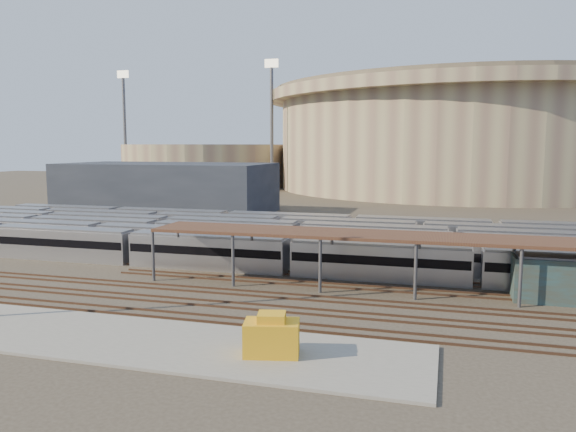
# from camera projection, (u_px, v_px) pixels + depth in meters

# --- Properties ---
(ground) EXTENTS (420.00, 420.00, 0.00)m
(ground) POSITION_uv_depth(u_px,v_px,m) (223.00, 289.00, 53.06)
(ground) COLOR #383026
(ground) RESTS_ON ground
(apron) EXTENTS (50.00, 9.00, 0.20)m
(apron) POSITION_uv_depth(u_px,v_px,m) (77.00, 334.00, 40.11)
(apron) COLOR gray
(apron) RESTS_ON ground
(subway_trains) EXTENTS (122.52, 23.90, 3.60)m
(subway_trains) POSITION_uv_depth(u_px,v_px,m) (295.00, 240.00, 69.94)
(subway_trains) COLOR #ADADB1
(subway_trains) RESTS_ON ground
(inspection_shed) EXTENTS (60.30, 6.00, 5.30)m
(inspection_shed) POSITION_uv_depth(u_px,v_px,m) (467.00, 241.00, 50.26)
(inspection_shed) COLOR #4F4F54
(inspection_shed) RESTS_ON ground
(empty_tracks) EXTENTS (170.00, 9.62, 0.18)m
(empty_tracks) POSITION_uv_depth(u_px,v_px,m) (200.00, 302.00, 48.28)
(empty_tracks) COLOR #4C3323
(empty_tracks) RESTS_ON ground
(stadium) EXTENTS (124.00, 124.00, 32.50)m
(stadium) POSITION_uv_depth(u_px,v_px,m) (466.00, 137.00, 177.76)
(stadium) COLOR tan
(stadium) RESTS_ON ground
(secondary_arena) EXTENTS (56.00, 56.00, 14.00)m
(secondary_arena) POSITION_uv_depth(u_px,v_px,m) (206.00, 165.00, 192.61)
(secondary_arena) COLOR tan
(secondary_arena) RESTS_ON ground
(service_building) EXTENTS (42.00, 20.00, 10.00)m
(service_building) POSITION_uv_depth(u_px,v_px,m) (167.00, 188.00, 114.48)
(service_building) COLOR #1E232D
(service_building) RESTS_ON ground
(floodlight_0) EXTENTS (4.00, 1.00, 38.40)m
(floodlight_0) POSITION_uv_depth(u_px,v_px,m) (272.00, 121.00, 163.65)
(floodlight_0) COLOR #4F4F54
(floodlight_0) RESTS_ON ground
(floodlight_1) EXTENTS (4.00, 1.00, 38.40)m
(floodlight_1) POSITION_uv_depth(u_px,v_px,m) (125.00, 125.00, 188.21)
(floodlight_1) COLOR #4F4F54
(floodlight_1) RESTS_ON ground
(floodlight_3) EXTENTS (4.00, 1.00, 38.40)m
(floodlight_3) POSITION_uv_depth(u_px,v_px,m) (365.00, 126.00, 205.88)
(floodlight_3) COLOR #4F4F54
(floodlight_3) RESTS_ON ground
(yellow_equipment) EXTENTS (3.88, 2.89, 2.18)m
(yellow_equipment) POSITION_uv_depth(u_px,v_px,m) (272.00, 338.00, 35.76)
(yellow_equipment) COLOR gold
(yellow_equipment) RESTS_ON apron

